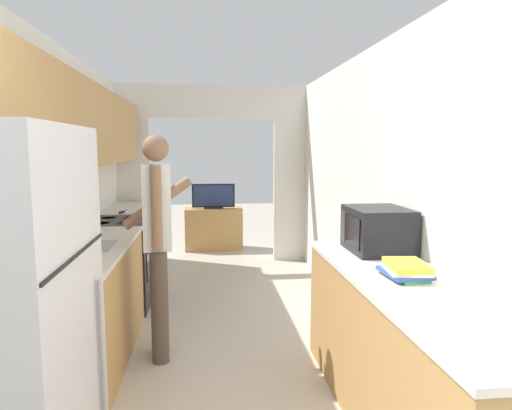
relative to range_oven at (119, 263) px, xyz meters
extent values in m
cube|color=silver|center=(-0.34, -1.52, 0.79)|extent=(0.06, 7.68, 2.50)
cube|color=#B2844C|center=(-0.15, -0.50, 1.37)|extent=(0.32, 4.12, 0.70)
cube|color=silver|center=(2.36, -1.52, 0.79)|extent=(0.06, 7.68, 2.50)
cube|color=silver|center=(-0.18, 1.75, 0.57)|extent=(0.65, 0.06, 2.05)
cube|color=silver|center=(2.21, 1.75, 0.57)|extent=(0.65, 0.06, 2.05)
cube|color=silver|center=(1.01, 1.75, 1.82)|extent=(3.04, 0.06, 0.45)
cube|color=#B2844C|center=(-0.01, -1.47, -0.02)|extent=(0.60, 2.18, 0.87)
cube|color=silver|center=(-0.01, -1.48, 0.43)|extent=(0.62, 2.19, 0.03)
cube|color=#B2844C|center=(-0.01, 0.97, -0.02)|extent=(0.60, 1.18, 0.87)
cube|color=silver|center=(-0.01, 0.98, 0.43)|extent=(0.62, 1.19, 0.03)
cube|color=#9EA3A8|center=(-0.01, -1.25, 0.44)|extent=(0.42, 0.44, 0.00)
cube|color=#B2844C|center=(2.03, -2.37, -0.02)|extent=(0.60, 2.22, 0.87)
cube|color=silver|center=(2.03, -2.37, 0.43)|extent=(0.62, 2.24, 0.03)
cube|color=black|center=(0.42, -2.99, 0.79)|extent=(0.01, 0.78, 0.01)
cylinder|color=#99999E|center=(0.43, -2.72, 0.27)|extent=(0.02, 0.02, 0.69)
cube|color=black|center=(0.00, 0.00, -0.01)|extent=(0.62, 0.76, 0.90)
cube|color=black|center=(0.32, 0.00, -0.01)|extent=(0.01, 0.52, 0.27)
cylinder|color=#B7B7BC|center=(0.34, 0.00, 0.22)|extent=(0.02, 0.61, 0.02)
cube|color=black|center=(-0.29, 0.00, 0.52)|extent=(0.04, 0.76, 0.14)
cylinder|color=#232328|center=(0.13, -0.17, 0.44)|extent=(0.16, 0.16, 0.01)
cylinder|color=#232328|center=(0.13, 0.17, 0.44)|extent=(0.16, 0.16, 0.01)
cylinder|color=#232328|center=(-0.12, -0.17, 0.44)|extent=(0.16, 0.16, 0.01)
cylinder|color=#232328|center=(-0.12, 0.17, 0.44)|extent=(0.16, 0.16, 0.01)
cylinder|color=#4C4238|center=(0.54, -1.33, -0.02)|extent=(0.14, 0.14, 0.87)
cylinder|color=#4C4238|center=(0.53, -1.16, -0.02)|extent=(0.14, 0.14, 0.87)
cube|color=white|center=(0.53, -1.25, 0.73)|extent=(0.22, 0.22, 0.65)
cylinder|color=#8C664C|center=(0.54, -1.39, 0.75)|extent=(0.09, 0.09, 0.62)
cylinder|color=#8C664C|center=(0.52, -1.10, 0.75)|extent=(0.56, 0.12, 0.42)
sphere|color=#8C664C|center=(0.53, -1.25, 1.18)|extent=(0.20, 0.20, 0.20)
cube|color=black|center=(2.11, -1.65, 0.60)|extent=(0.39, 0.50, 0.31)
cube|color=black|center=(1.91, -1.70, 0.60)|extent=(0.01, 0.30, 0.21)
cube|color=#38383D|center=(1.91, -1.48, 0.60)|extent=(0.01, 0.10, 0.23)
cube|color=#33894C|center=(2.02, -2.33, 0.46)|extent=(0.20, 0.27, 0.02)
cube|color=#2D4C99|center=(2.02, -2.31, 0.48)|extent=(0.24, 0.29, 0.02)
cube|color=white|center=(2.03, -2.32, 0.50)|extent=(0.25, 0.29, 0.02)
cube|color=gold|center=(2.03, -2.32, 0.52)|extent=(0.23, 0.31, 0.03)
cube|color=#B2844C|center=(1.03, 2.56, -0.12)|extent=(0.91, 0.42, 0.67)
cube|color=black|center=(1.03, 2.52, 0.22)|extent=(0.30, 0.16, 0.02)
cube|color=black|center=(1.03, 2.52, 0.42)|extent=(0.68, 0.04, 0.37)
cube|color=navy|center=(1.03, 2.50, 0.42)|extent=(0.62, 0.01, 0.33)
cube|color=#B7B7BC|center=(-0.04, 0.67, 0.45)|extent=(0.09, 0.22, 0.00)
cube|color=black|center=(-0.04, 0.50, 0.46)|extent=(0.05, 0.11, 0.02)
camera|label=1|loc=(0.90, -4.73, 1.19)|focal=32.00mm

